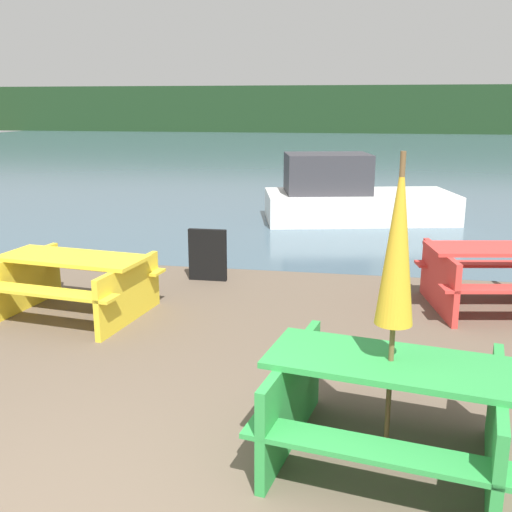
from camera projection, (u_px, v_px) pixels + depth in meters
The scene contains 8 objects.
water at pixel (332, 150), 33.09m from camera, with size 60.00×50.00×0.00m.
far_treeline at pixel (345, 109), 51.67m from camera, with size 80.00×1.60×4.00m.
picnic_table_green at pixel (388, 402), 4.17m from camera, with size 1.91×1.66×0.78m.
picnic_table_yellow at pixel (74, 279), 7.15m from camera, with size 1.93×1.61×0.73m.
picnic_table_red at pixel (493, 273), 7.35m from camera, with size 1.79×1.63×0.80m.
umbrella_gold at pixel (398, 243), 3.89m from camera, with size 0.26×0.26×2.20m.
boat at pixel (350, 197), 12.96m from camera, with size 4.30×2.61×1.45m.
signboard at pixel (208, 255), 8.60m from camera, with size 0.55×0.08×0.75m.
Camera 1 is at (1.70, -2.67, 2.49)m, focal length 42.00 mm.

